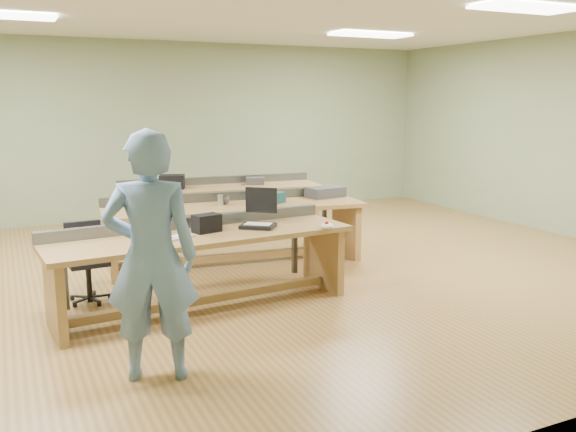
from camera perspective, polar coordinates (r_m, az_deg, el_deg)
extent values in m
plane|color=#A06F3D|center=(7.28, -3.09, -5.30)|extent=(10.00, 10.00, 0.00)
plane|color=silver|center=(7.06, -3.36, 18.78)|extent=(10.00, 10.00, 0.00)
cube|color=gray|center=(10.82, -11.28, 7.88)|extent=(10.00, 0.04, 3.00)
cube|color=gray|center=(3.65, 21.10, 1.87)|extent=(10.00, 0.04, 3.00)
cube|color=gray|center=(10.02, 24.54, 6.89)|extent=(0.04, 8.00, 3.00)
cube|color=white|center=(8.04, -25.30, 16.62)|extent=(1.20, 0.50, 0.03)
cube|color=white|center=(7.21, 21.43, 17.68)|extent=(1.20, 0.50, 0.03)
cube|color=white|center=(9.53, 7.74, 16.46)|extent=(1.20, 0.50, 0.03)
cube|color=#A98147|center=(5.91, -7.95, -1.94)|extent=(3.02, 1.03, 0.05)
cube|color=#A98147|center=(5.66, -21.00, -7.08)|extent=(0.14, 0.69, 0.70)
cube|color=#A98147|center=(6.63, 3.30, -3.80)|extent=(0.14, 0.69, 0.70)
cube|color=#A98147|center=(6.08, -7.79, -7.69)|extent=(2.66, 0.32, 0.08)
cube|color=#4E5155|center=(6.22, -9.19, -0.59)|extent=(2.96, 0.32, 0.11)
cube|color=#A98147|center=(7.50, -4.90, 0.84)|extent=(3.25, 1.17, 0.05)
cube|color=#A98147|center=(7.36, -16.19, -2.74)|extent=(0.16, 0.75, 0.70)
cube|color=#A98147|center=(8.07, 5.46, -1.17)|extent=(0.16, 0.75, 0.70)
cube|color=#A98147|center=(7.63, -4.82, -3.78)|extent=(2.88, 0.39, 0.08)
cube|color=#4E5155|center=(7.85, -5.61, 1.88)|extent=(3.18, 0.40, 0.11)
cube|color=#A98147|center=(9.09, -6.22, 2.58)|extent=(3.03, 1.06, 0.05)
cube|color=#A98147|center=(8.93, -14.84, -0.31)|extent=(0.14, 0.70, 0.70)
cube|color=#A98147|center=(9.57, 1.91, 0.78)|extent=(0.14, 0.70, 0.70)
cube|color=#A98147|center=(9.20, -6.14, -1.27)|extent=(2.67, 0.34, 0.08)
cube|color=#4E5155|center=(9.42, -6.75, 3.35)|extent=(2.97, 0.35, 0.11)
imported|color=#6983AB|center=(4.47, -12.70, -3.76)|extent=(0.77, 0.62, 1.83)
cube|color=black|center=(6.15, -2.82, -0.93)|extent=(0.43, 0.42, 0.04)
cube|color=black|center=(6.23, -2.52, 1.50)|extent=(0.27, 0.22, 0.26)
cube|color=beige|center=(5.70, -10.82, -2.12)|extent=(0.45, 0.31, 0.02)
ellipsoid|color=white|center=(6.11, 3.67, -0.90)|extent=(0.16, 0.18, 0.06)
cube|color=black|center=(5.98, -7.62, -0.68)|extent=(0.29, 0.22, 0.18)
cylinder|color=black|center=(6.52, -18.12, -5.95)|extent=(0.05, 0.05, 0.40)
cube|color=black|center=(6.47, -18.23, -4.11)|extent=(0.40, 0.40, 0.05)
cube|color=black|center=(6.59, -18.63, -1.93)|extent=(0.36, 0.07, 0.34)
cylinder|color=black|center=(6.57, -18.03, -7.38)|extent=(0.46, 0.46, 0.05)
cube|color=#164148|center=(7.60, -1.93, 1.70)|extent=(0.46, 0.42, 0.13)
cube|color=#37373A|center=(8.11, 3.50, 2.27)|extent=(0.52, 0.38, 0.13)
imported|color=#37373A|center=(7.55, -5.99, 1.47)|extent=(0.16, 0.16, 0.10)
cylinder|color=#B7B7BC|center=(7.48, -6.34, 1.48)|extent=(0.08, 0.08, 0.13)
cube|color=black|center=(8.98, -10.79, 3.16)|extent=(0.42, 0.36, 0.20)
cube|color=#37373A|center=(9.30, -3.09, 3.31)|extent=(0.33, 0.29, 0.11)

